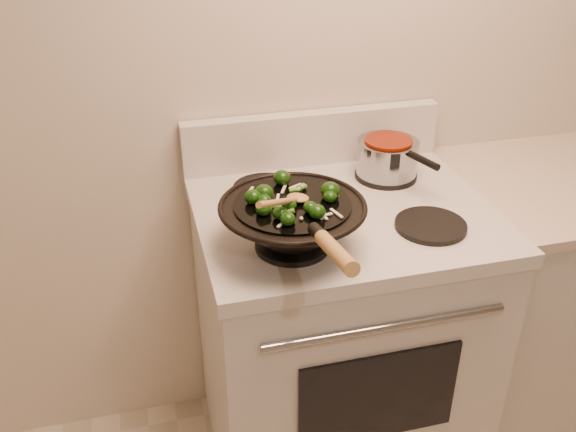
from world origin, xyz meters
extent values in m
plane|color=beige|center=(0.00, 1.50, 1.30)|extent=(3.50, 0.00, 3.50)
cube|color=silver|center=(-0.28, 1.17, 0.44)|extent=(0.76, 0.64, 0.88)
cube|color=silver|center=(-0.28, 1.17, 0.90)|extent=(0.78, 0.66, 0.04)
cube|color=silver|center=(-0.28, 1.47, 1.00)|extent=(0.78, 0.05, 0.16)
cylinder|color=gray|center=(-0.28, 0.84, 0.78)|extent=(0.60, 0.02, 0.02)
cube|color=black|center=(-0.28, 0.84, 0.55)|extent=(0.42, 0.01, 0.28)
cylinder|color=black|center=(-0.46, 1.02, 0.93)|extent=(0.18, 0.18, 0.01)
cylinder|color=black|center=(-0.10, 1.02, 0.93)|extent=(0.18, 0.18, 0.01)
cylinder|color=black|center=(-0.46, 1.32, 0.93)|extent=(0.18, 0.18, 0.01)
cylinder|color=black|center=(-0.10, 1.32, 0.93)|extent=(0.18, 0.18, 0.01)
cube|color=silver|center=(0.53, 1.20, 0.44)|extent=(0.88, 0.60, 0.88)
torus|color=black|center=(-0.46, 1.02, 1.03)|extent=(0.35, 0.35, 0.01)
cylinder|color=black|center=(-0.46, 1.02, 1.04)|extent=(0.27, 0.27, 0.01)
cylinder|color=black|center=(-0.46, 0.83, 1.08)|extent=(0.03, 0.06, 0.04)
cylinder|color=#A97B42|center=(-0.46, 0.71, 1.10)|extent=(0.03, 0.18, 0.07)
ellipsoid|color=black|center=(-0.37, 1.03, 1.06)|extent=(0.05, 0.05, 0.04)
cylinder|color=#498831|center=(-0.36, 1.03, 1.04)|extent=(0.02, 0.02, 0.01)
ellipsoid|color=black|center=(-0.55, 1.05, 1.05)|extent=(0.04, 0.04, 0.03)
ellipsoid|color=black|center=(-0.52, 1.06, 1.06)|extent=(0.04, 0.04, 0.04)
ellipsoid|color=black|center=(-0.50, 0.93, 1.05)|extent=(0.03, 0.03, 0.03)
cylinder|color=#498831|center=(-0.49, 0.93, 1.04)|extent=(0.02, 0.02, 0.01)
ellipsoid|color=black|center=(-0.43, 0.94, 1.05)|extent=(0.04, 0.04, 0.03)
ellipsoid|color=black|center=(-0.54, 0.99, 1.05)|extent=(0.04, 0.04, 0.03)
ellipsoid|color=black|center=(-0.44, 0.97, 1.05)|extent=(0.03, 0.03, 0.03)
cylinder|color=#498831|center=(-0.43, 0.97, 1.04)|extent=(0.02, 0.02, 0.01)
ellipsoid|color=black|center=(-0.48, 0.99, 1.05)|extent=(0.03, 0.03, 0.03)
ellipsoid|color=black|center=(-0.46, 1.12, 1.06)|extent=(0.04, 0.04, 0.04)
ellipsoid|color=black|center=(-0.51, 0.96, 1.05)|extent=(0.03, 0.03, 0.03)
cylinder|color=#498831|center=(-0.50, 0.96, 1.04)|extent=(0.02, 0.02, 0.02)
ellipsoid|color=black|center=(-0.53, 1.03, 1.05)|extent=(0.03, 0.03, 0.03)
ellipsoid|color=black|center=(-0.38, 1.01, 1.05)|extent=(0.03, 0.03, 0.03)
ellipsoid|color=black|center=(-0.54, 1.00, 1.05)|extent=(0.04, 0.04, 0.03)
cylinder|color=#498831|center=(-0.53, 1.00, 1.04)|extent=(0.02, 0.01, 0.02)
cube|color=white|center=(-0.47, 1.09, 1.04)|extent=(0.02, 0.04, 0.00)
cube|color=white|center=(-0.44, 1.10, 1.04)|extent=(0.04, 0.02, 0.00)
cube|color=white|center=(-0.51, 0.93, 1.04)|extent=(0.03, 0.03, 0.00)
cube|color=white|center=(-0.49, 1.05, 1.04)|extent=(0.02, 0.04, 0.00)
cube|color=white|center=(-0.41, 0.94, 1.04)|extent=(0.04, 0.01, 0.00)
cube|color=white|center=(-0.42, 0.95, 1.04)|extent=(0.02, 0.03, 0.00)
cube|color=white|center=(-0.55, 1.10, 1.04)|extent=(0.03, 0.04, 0.00)
cube|color=white|center=(-0.38, 0.95, 1.04)|extent=(0.02, 0.05, 0.00)
cube|color=white|center=(-0.43, 0.99, 1.04)|extent=(0.03, 0.01, 0.00)
cube|color=white|center=(-0.42, 0.95, 1.04)|extent=(0.02, 0.04, 0.00)
cylinder|color=#5C9F33|center=(-0.49, 0.97, 1.05)|extent=(0.02, 0.03, 0.02)
cylinder|color=#5C9F33|center=(-0.48, 0.97, 1.05)|extent=(0.01, 0.02, 0.01)
cylinder|color=#5C9F33|center=(-0.43, 1.08, 1.05)|extent=(0.02, 0.02, 0.01)
cylinder|color=#5C9F33|center=(-0.50, 1.00, 1.05)|extent=(0.02, 0.01, 0.01)
cylinder|color=#5C9F33|center=(-0.42, 1.08, 1.05)|extent=(0.02, 0.03, 0.02)
cylinder|color=#5C9F33|center=(-0.45, 1.07, 1.05)|extent=(0.01, 0.02, 0.01)
sphere|color=beige|center=(-0.49, 0.93, 1.04)|extent=(0.01, 0.01, 0.01)
sphere|color=beige|center=(-0.46, 0.94, 1.04)|extent=(0.01, 0.01, 0.01)
sphere|color=beige|center=(-0.44, 1.09, 1.04)|extent=(0.01, 0.01, 0.01)
sphere|color=beige|center=(-0.51, 0.98, 1.04)|extent=(0.01, 0.01, 0.01)
sphere|color=beige|center=(-0.51, 1.02, 1.04)|extent=(0.01, 0.01, 0.01)
ellipsoid|color=#A97B42|center=(-0.45, 1.03, 1.05)|extent=(0.07, 0.07, 0.01)
cylinder|color=#A97B42|center=(-0.52, 0.94, 1.09)|extent=(0.14, 0.18, 0.10)
cylinder|color=gray|center=(-0.10, 1.32, 0.98)|extent=(0.18, 0.18, 0.10)
cylinder|color=#6C1605|center=(-0.10, 1.32, 1.03)|extent=(0.14, 0.14, 0.01)
cylinder|color=black|center=(-0.06, 1.19, 1.03)|extent=(0.05, 0.11, 0.02)
camera|label=1|loc=(-0.80, -0.23, 1.75)|focal=40.00mm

